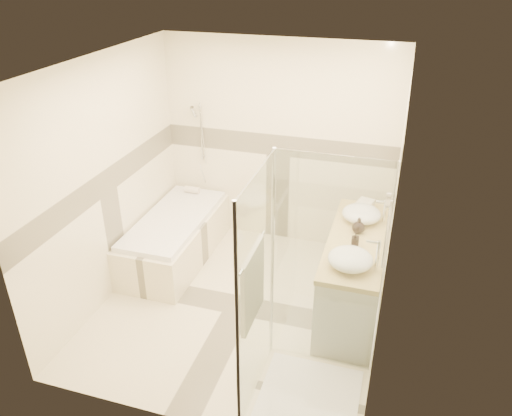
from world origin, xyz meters
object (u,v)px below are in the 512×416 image
(amenity_bottle_a, at_px, (355,240))
(vanity, at_px, (355,274))
(vessel_sink_far, at_px, (350,259))
(amenity_bottle_b, at_px, (359,225))
(bathtub, at_px, (175,236))
(vessel_sink_near, at_px, (362,214))
(shower_enclosure, at_px, (299,348))

(amenity_bottle_a, bearing_deg, vanity, 82.95)
(vanity, xyz_separation_m, vessel_sink_far, (-0.02, -0.51, 0.50))
(amenity_bottle_b, bearing_deg, bathtub, 173.58)
(vanity, relative_size, vessel_sink_near, 4.09)
(bathtub, distance_m, shower_enclosure, 2.47)
(bathtub, bearing_deg, vanity, -9.25)
(bathtub, distance_m, vessel_sink_far, 2.38)
(vessel_sink_far, height_order, amenity_bottle_a, vessel_sink_far)
(vanity, height_order, amenity_bottle_b, amenity_bottle_b)
(bathtub, xyz_separation_m, amenity_bottle_b, (2.13, -0.24, 0.62))
(vanity, bearing_deg, amenity_bottle_a, -97.05)
(amenity_bottle_a, relative_size, amenity_bottle_b, 0.93)
(vanity, relative_size, vessel_sink_far, 4.07)
(amenity_bottle_a, xyz_separation_m, amenity_bottle_b, (0.00, 0.27, 0.01))
(shower_enclosure, distance_m, amenity_bottle_a, 1.22)
(amenity_bottle_b, bearing_deg, amenity_bottle_a, -90.00)
(vanity, relative_size, shower_enclosure, 0.79)
(vessel_sink_near, bearing_deg, amenity_bottle_b, -90.00)
(vessel_sink_near, bearing_deg, bathtub, -179.65)
(shower_enclosure, xyz_separation_m, vessel_sink_far, (0.27, 0.76, 0.42))
(vessel_sink_far, bearing_deg, vanity, 87.76)
(vessel_sink_far, relative_size, amenity_bottle_a, 2.66)
(vanity, distance_m, vessel_sink_far, 0.72)
(shower_enclosure, height_order, vessel_sink_far, shower_enclosure)
(vanity, distance_m, amenity_bottle_a, 0.52)
(shower_enclosure, height_order, vessel_sink_near, shower_enclosure)
(vanity, height_order, amenity_bottle_a, amenity_bottle_a)
(shower_enclosure, relative_size, amenity_bottle_a, 13.65)
(bathtub, distance_m, vessel_sink_near, 2.22)
(vessel_sink_near, height_order, amenity_bottle_a, vessel_sink_near)
(shower_enclosure, relative_size, vessel_sink_far, 5.13)
(bathtub, height_order, vanity, vanity)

